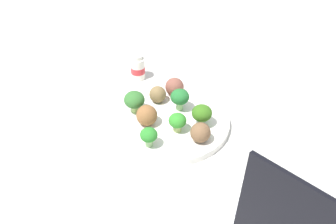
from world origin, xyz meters
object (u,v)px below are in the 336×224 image
meatball_mid_right (146,114)px  plate (168,122)px  knife (214,199)px  broccoli_floret_back_right (180,97)px  yogurt_bottle (138,68)px  meatball_mid_left (158,94)px  napkin (222,197)px  broccoli_floret_mid_left (177,121)px  broccoli_floret_front_right (134,100)px  fork (232,196)px  meatball_back_left (200,132)px  broccoli_floret_far_rim (202,113)px  meatball_front_left (175,87)px  broccoli_floret_back_left (149,135)px

meatball_mid_right → plate: bearing=85.9°
plate → knife: bearing=0.8°
broccoli_floret_back_right → yogurt_bottle: 0.19m
meatball_mid_left → napkin: meatball_mid_left is taller
napkin → knife: 0.02m
yogurt_bottle → knife: bearing=1.5°
plate → broccoli_floret_mid_left: 0.06m
broccoli_floret_front_right → yogurt_bottle: bearing=161.1°
fork → yogurt_bottle: size_ratio=1.78×
meatball_mid_left → meatball_back_left: (0.16, 0.04, 0.00)m
broccoli_floret_mid_left → knife: 0.20m
broccoli_floret_front_right → meatball_back_left: 0.18m
broccoli_floret_front_right → meatball_mid_left: broccoli_floret_front_right is taller
meatball_back_left → yogurt_bottle: yogurt_bottle is taller
broccoli_floret_far_rim → yogurt_bottle: 0.26m
broccoli_floret_front_right → meatball_front_left: 0.12m
plate → broccoli_floret_front_right: size_ratio=5.29×
broccoli_floret_far_rim → meatball_mid_left: size_ratio=1.26×
broccoli_floret_mid_left → yogurt_bottle: bearing=-176.8°
broccoli_floret_back_right → meatball_back_left: (0.12, 0.00, -0.01)m
broccoli_floret_back_right → meatball_back_left: size_ratio=1.21×
broccoli_floret_front_right → yogurt_bottle: broccoli_floret_front_right is taller
broccoli_floret_back_right → meatball_mid_left: (-0.05, -0.04, -0.01)m
plate → napkin: bearing=5.4°
broccoli_floret_back_left → knife: 0.19m
meatball_mid_left → meatball_back_left: meatball_back_left is taller
broccoli_floret_back_right → broccoli_floret_back_left: 0.14m
broccoli_floret_far_rim → yogurt_bottle: yogurt_bottle is taller
broccoli_floret_back_left → napkin: (0.17, 0.09, -0.04)m
plate → broccoli_floret_back_right: (-0.03, 0.04, 0.04)m
broccoli_floret_mid_left → broccoli_floret_front_right: bearing=-144.7°
broccoli_floret_far_rim → meatball_back_left: bearing=-25.8°
meatball_mid_left → knife: bearing=0.5°
broccoli_floret_back_left → broccoli_floret_mid_left: same height
broccoli_floret_front_right → yogurt_bottle: (-0.16, 0.05, -0.02)m
broccoli_floret_front_right → broccoli_floret_far_rim: broccoli_floret_front_right is taller
meatball_back_left → meatball_mid_right: bearing=-136.8°
broccoli_floret_front_right → yogurt_bottle: size_ratio=0.78×
broccoli_floret_far_rim → knife: (0.20, -0.06, -0.04)m
meatball_mid_right → napkin: bearing=16.5°
broccoli_floret_far_rim → knife: bearing=-16.5°
fork → broccoli_floret_back_right: bearing=-179.7°
broccoli_floret_front_right → broccoli_floret_mid_left: size_ratio=1.22×
plate → broccoli_floret_back_left: bearing=-43.4°
meatball_mid_left → napkin: size_ratio=0.24×
fork → yogurt_bottle: yogurt_bottle is taller
meatball_front_left → meatball_mid_right: (0.08, -0.10, 0.00)m
meatball_mid_left → broccoli_floret_far_rim: bearing=28.2°
plate → meatball_mid_left: meatball_mid_left is taller
broccoli_floret_far_rim → broccoli_floret_back_right: bearing=-159.8°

